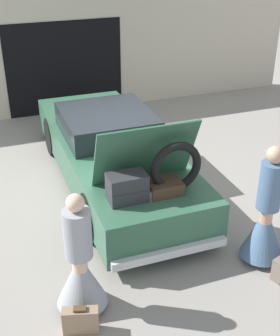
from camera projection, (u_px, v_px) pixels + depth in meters
The scene contains 6 objects.
ground_plane at pixel (114, 182), 8.55m from camera, with size 40.00×40.00×0.00m, color gray.
garage_wall_back at pixel (63, 55), 11.11m from camera, with size 12.00×0.14×2.80m.
car at pixel (113, 153), 8.25m from camera, with size 1.80×5.17×1.82m.
person_left at pixel (80, 270), 5.54m from camera, with size 0.63×0.63×1.61m.
person_right at pixel (265, 222), 6.32m from camera, with size 0.60×0.60×1.76m.
suitcase_beside_left_person at pixel (81, 320), 5.37m from camera, with size 0.44×0.26×0.36m.
Camera 1 is at (-2.11, -7.14, 4.24)m, focal length 50.00 mm.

